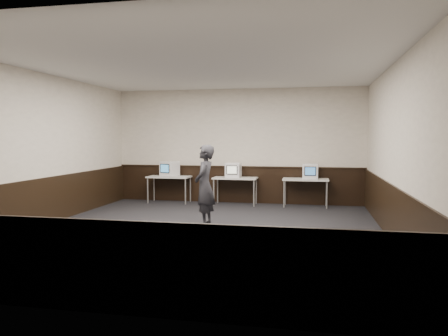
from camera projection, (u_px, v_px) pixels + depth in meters
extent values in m
plane|color=black|center=(203.00, 232.00, 8.49)|extent=(8.00, 8.00, 0.00)
plane|color=white|center=(203.00, 66.00, 8.27)|extent=(8.00, 8.00, 0.00)
plane|color=beige|center=(238.00, 146.00, 12.29)|extent=(7.00, 0.00, 7.00)
plane|color=beige|center=(107.00, 162.00, 4.47)|extent=(7.00, 0.00, 7.00)
plane|color=beige|center=(40.00, 149.00, 9.07)|extent=(0.00, 8.00, 8.00)
plane|color=beige|center=(395.00, 152.00, 7.69)|extent=(0.00, 8.00, 8.00)
cube|color=black|center=(238.00, 185.00, 12.35)|extent=(6.98, 0.04, 1.00)
cube|color=black|center=(110.00, 267.00, 4.57)|extent=(6.98, 0.04, 1.00)
cube|color=black|center=(42.00, 202.00, 9.15)|extent=(0.04, 7.98, 1.00)
cube|color=black|center=(392.00, 213.00, 7.77)|extent=(0.04, 7.98, 1.00)
cube|color=black|center=(237.00, 167.00, 12.29)|extent=(6.98, 0.06, 0.04)
cube|color=silver|center=(169.00, 177.00, 12.34)|extent=(1.20, 0.60, 0.04)
cylinder|color=#999999|center=(148.00, 191.00, 12.23)|extent=(0.04, 0.04, 0.71)
cylinder|color=#999999|center=(185.00, 192.00, 12.01)|extent=(0.04, 0.04, 0.71)
cylinder|color=#999999|center=(154.00, 189.00, 12.72)|extent=(0.04, 0.04, 0.71)
cylinder|color=#999999|center=(190.00, 189.00, 12.50)|extent=(0.04, 0.04, 0.71)
cube|color=silver|center=(235.00, 178.00, 11.96)|extent=(1.20, 0.60, 0.04)
cylinder|color=#999999|center=(214.00, 192.00, 11.85)|extent=(0.04, 0.04, 0.71)
cylinder|color=#999999|center=(254.00, 193.00, 11.63)|extent=(0.04, 0.04, 0.71)
cylinder|color=#999999|center=(218.00, 190.00, 12.34)|extent=(0.04, 0.04, 0.71)
cylinder|color=#999999|center=(256.00, 191.00, 12.12)|extent=(0.04, 0.04, 0.71)
cube|color=silver|center=(306.00, 179.00, 11.58)|extent=(1.20, 0.60, 0.04)
cylinder|color=#999999|center=(284.00, 194.00, 11.48)|extent=(0.04, 0.04, 0.71)
cylinder|color=#999999|center=(327.00, 195.00, 11.26)|extent=(0.04, 0.04, 0.71)
cylinder|color=#999999|center=(285.00, 192.00, 11.96)|extent=(0.04, 0.04, 0.71)
cylinder|color=#999999|center=(326.00, 193.00, 11.75)|extent=(0.04, 0.04, 0.71)
cube|color=white|center=(170.00, 169.00, 12.36)|extent=(0.54, 0.55, 0.42)
cube|color=black|center=(165.00, 168.00, 12.17)|extent=(0.30, 0.12, 0.25)
cube|color=teal|center=(165.00, 168.00, 12.16)|extent=(0.26, 0.09, 0.21)
cube|color=white|center=(233.00, 170.00, 11.95)|extent=(0.41, 0.43, 0.40)
cube|color=black|center=(232.00, 170.00, 11.74)|extent=(0.30, 0.02, 0.24)
cube|color=silver|center=(232.00, 170.00, 11.73)|extent=(0.26, 0.01, 0.20)
cube|color=white|center=(310.00, 171.00, 11.52)|extent=(0.41, 0.43, 0.40)
cube|color=black|center=(310.00, 171.00, 11.32)|extent=(0.30, 0.02, 0.24)
cube|color=#326396|center=(310.00, 171.00, 11.31)|extent=(0.26, 0.01, 0.20)
imported|color=#24242A|center=(205.00, 186.00, 9.03)|extent=(0.44, 0.64, 1.70)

